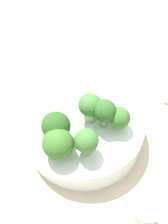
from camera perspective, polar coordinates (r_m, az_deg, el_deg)
The scene contains 11 objects.
ground_plane at distance 0.63m, azimuth 0.00°, elevation -3.90°, with size 3.00×3.00×0.00m, color beige.
bowl at distance 0.60m, azimuth 0.00°, elevation -2.74°, with size 0.19×0.19×0.05m, color silver.
broccoli_floret_0 at distance 0.55m, azimuth 3.16°, elevation 0.03°, with size 0.04×0.04×0.05m.
broccoli_floret_1 at distance 0.56m, azimuth 5.40°, elevation -0.94°, with size 0.03×0.03×0.04m.
broccoli_floret_2 at distance 0.54m, azimuth -4.22°, elevation -2.35°, with size 0.04×0.04×0.06m.
broccoli_floret_3 at distance 0.53m, azimuth 0.35°, elevation -4.52°, with size 0.04×0.04×0.05m.
broccoli_floret_4 at distance 0.56m, azimuth 0.71°, elevation 1.12°, with size 0.04×0.04×0.06m.
broccoli_floret_5 at distance 0.53m, azimuth -3.99°, elevation -4.88°, with size 0.05×0.05×0.05m.
pepper_shaker at distance 0.55m, azimuth 9.33°, elevation -15.25°, with size 0.04×0.04×0.06m.
almond_crumb_0 at distance 0.68m, azimuth 12.44°, elevation 1.45°, with size 0.01×0.00×0.01m, color olive.
almond_crumb_2 at distance 0.69m, azimuth 3.91°, elevation 4.62°, with size 0.01×0.01×0.01m, color #AD7F4C.
Camera 1 is at (-0.18, -0.25, 0.54)m, focal length 60.00 mm.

